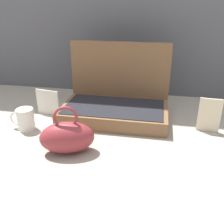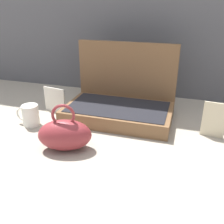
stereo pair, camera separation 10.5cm
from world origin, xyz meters
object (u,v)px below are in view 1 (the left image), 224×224
open_suitcase (116,102)px  info_card_left (209,115)px  coffee_mug (25,119)px  poster_card_right (48,102)px  teal_pouch_handbag (67,137)px

open_suitcase → info_card_left: 0.44m
open_suitcase → coffee_mug: open_suitcase is taller
poster_card_right → teal_pouch_handbag: bearing=-44.6°
coffee_mug → info_card_left: bearing=9.3°
teal_pouch_handbag → coffee_mug: size_ratio=2.02×
info_card_left → open_suitcase: bearing=174.6°
teal_pouch_handbag → coffee_mug: teal_pouch_handbag is taller
info_card_left → poster_card_right: info_card_left is taller
open_suitcase → teal_pouch_handbag: 0.39m
open_suitcase → poster_card_right: bearing=-171.8°
teal_pouch_handbag → poster_card_right: teal_pouch_handbag is taller
coffee_mug → info_card_left: (0.81, 0.13, 0.03)m
teal_pouch_handbag → poster_card_right: (-0.22, 0.32, 0.00)m
teal_pouch_handbag → poster_card_right: size_ratio=1.77×
open_suitcase → poster_card_right: size_ratio=3.93×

